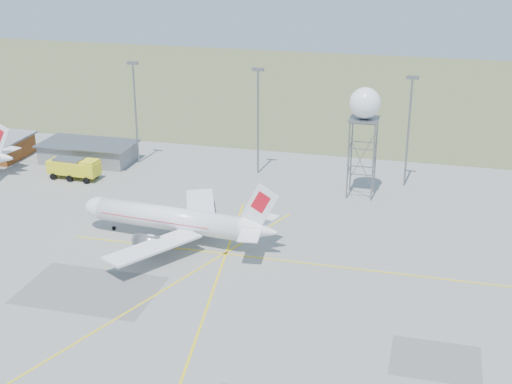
# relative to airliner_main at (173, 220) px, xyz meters

# --- Properties ---
(ground) EXTENTS (400.00, 400.00, 0.00)m
(ground) POSITION_rel_airliner_main_xyz_m (14.81, -32.80, -3.37)
(ground) COLOR #9B9C96
(ground) RESTS_ON ground
(grass_strip) EXTENTS (400.00, 120.00, 0.03)m
(grass_strip) POSITION_rel_airliner_main_xyz_m (14.81, 107.20, -3.36)
(grass_strip) COLOR #4F6336
(grass_strip) RESTS_ON ground
(building_grey) EXTENTS (19.00, 10.00, 3.90)m
(building_grey) POSITION_rel_airliner_main_xyz_m (-30.19, 31.20, -1.40)
(building_grey) COLOR gray
(building_grey) RESTS_ON ground
(mast_a) EXTENTS (2.20, 0.50, 20.50)m
(mast_a) POSITION_rel_airliner_main_xyz_m (-20.19, 33.20, 8.70)
(mast_a) COLOR slate
(mast_a) RESTS_ON ground
(mast_b) EXTENTS (2.20, 0.50, 20.50)m
(mast_b) POSITION_rel_airliner_main_xyz_m (4.81, 33.20, 8.70)
(mast_b) COLOR slate
(mast_b) RESTS_ON ground
(mast_c) EXTENTS (2.20, 0.50, 20.50)m
(mast_c) POSITION_rel_airliner_main_xyz_m (32.81, 33.20, 8.70)
(mast_c) COLOR slate
(mast_c) RESTS_ON ground
(airliner_main) EXTENTS (32.33, 31.30, 11.00)m
(airliner_main) POSITION_rel_airliner_main_xyz_m (0.00, 0.00, 0.00)
(airliner_main) COLOR white
(airliner_main) RESTS_ON ground
(radar_tower) EXTENTS (5.40, 5.40, 19.54)m
(radar_tower) POSITION_rel_airliner_main_xyz_m (25.48, 26.18, 7.59)
(radar_tower) COLOR slate
(radar_tower) RESTS_ON ground
(fire_truck) EXTENTS (10.21, 4.55, 4.00)m
(fire_truck) POSITION_rel_airliner_main_xyz_m (-27.81, 21.14, -1.45)
(fire_truck) COLOR yellow
(fire_truck) RESTS_ON ground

